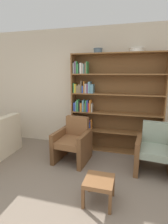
{
  "coord_description": "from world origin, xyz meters",
  "views": [
    {
      "loc": [
        0.69,
        -1.66,
        1.74
      ],
      "look_at": [
        -0.27,
        1.8,
        0.95
      ],
      "focal_mm": 28.0,
      "sensor_mm": 36.0,
      "label": 1
    }
  ],
  "objects_px": {
    "bowl_copper": "(98,50)",
    "armchair_leather": "(73,142)",
    "armchair_cushioned": "(155,150)",
    "bookshelf": "(108,104)",
    "bowl_olive": "(137,50)",
    "footstool": "(99,183)"
  },
  "relations": [
    {
      "from": "bowl_olive",
      "to": "armchair_cushioned",
      "type": "relative_size",
      "value": 0.35
    },
    {
      "from": "bowl_copper",
      "to": "armchair_cushioned",
      "type": "bearing_deg",
      "value": -29.22
    },
    {
      "from": "armchair_leather",
      "to": "armchair_cushioned",
      "type": "bearing_deg",
      "value": -174.74
    },
    {
      "from": "armchair_leather",
      "to": "footstool",
      "type": "bearing_deg",
      "value": 129.8
    },
    {
      "from": "bookshelf",
      "to": "bowl_copper",
      "type": "height_order",
      "value": "bowl_copper"
    },
    {
      "from": "bowl_olive",
      "to": "armchair_leather",
      "type": "height_order",
      "value": "bowl_olive"
    },
    {
      "from": "bookshelf",
      "to": "bowl_olive",
      "type": "xyz_separation_m",
      "value": [
        0.56,
        -0.02,
        1.14
      ]
    },
    {
      "from": "armchair_cushioned",
      "to": "armchair_leather",
      "type": "bearing_deg",
      "value": 5.84
    },
    {
      "from": "bowl_copper",
      "to": "armchair_cushioned",
      "type": "distance_m",
      "value": 2.29
    },
    {
      "from": "bowl_copper",
      "to": "bowl_olive",
      "type": "bearing_deg",
      "value": -0.0
    },
    {
      "from": "bookshelf",
      "to": "footstool",
      "type": "distance_m",
      "value": 1.93
    },
    {
      "from": "armchair_cushioned",
      "to": "bowl_olive",
      "type": "bearing_deg",
      "value": -52.61
    },
    {
      "from": "bowl_olive",
      "to": "footstool",
      "type": "distance_m",
      "value": 2.63
    },
    {
      "from": "armchair_cushioned",
      "to": "bowl_copper",
      "type": "bearing_deg",
      "value": -23.37
    },
    {
      "from": "bookshelf",
      "to": "bowl_olive",
      "type": "height_order",
      "value": "bowl_olive"
    },
    {
      "from": "armchair_leather",
      "to": "armchair_cushioned",
      "type": "distance_m",
      "value": 1.55
    },
    {
      "from": "bookshelf",
      "to": "footstool",
      "type": "relative_size",
      "value": 5.52
    },
    {
      "from": "bowl_copper",
      "to": "bowl_olive",
      "type": "distance_m",
      "value": 0.79
    },
    {
      "from": "bowl_copper",
      "to": "armchair_cushioned",
      "type": "xyz_separation_m",
      "value": [
        1.2,
        -0.67,
        -1.83
      ]
    },
    {
      "from": "armchair_leather",
      "to": "armchair_cushioned",
      "type": "relative_size",
      "value": 1.0
    },
    {
      "from": "bookshelf",
      "to": "armchair_cushioned",
      "type": "height_order",
      "value": "bookshelf"
    },
    {
      "from": "bowl_copper",
      "to": "armchair_leather",
      "type": "xyz_separation_m",
      "value": [
        -0.35,
        -0.67,
        -1.83
      ]
    }
  ]
}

